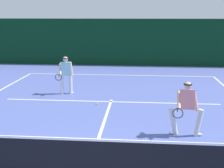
{
  "coord_description": "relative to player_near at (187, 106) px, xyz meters",
  "views": [
    {
      "loc": [
        1.13,
        -5.89,
        3.51
      ],
      "look_at": [
        0.15,
        5.01,
        1.0
      ],
      "focal_mm": 49.25,
      "sensor_mm": 36.0,
      "label": 1
    }
  ],
  "objects": [
    {
      "name": "player_far",
      "position": [
        -4.62,
        4.42,
        0.04
      ],
      "size": [
        0.67,
        0.9,
        1.68
      ],
      "rotation": [
        0.0,
        0.0,
        3.34
      ],
      "color": "silver",
      "rests_on": "ground_plane"
    },
    {
      "name": "court_line_service",
      "position": [
        -2.52,
        3.33,
        -0.89
      ],
      "size": [
        8.75,
        0.1,
        0.01
      ],
      "primitive_type": "cube",
      "color": "white",
      "rests_on": "ground_plane"
    },
    {
      "name": "tennis_ball",
      "position": [
        -3.04,
        2.91,
        -0.86
      ],
      "size": [
        0.07,
        0.07,
        0.07
      ],
      "primitive_type": "sphere",
      "color": "#D1E033",
      "rests_on": "ground_plane"
    },
    {
      "name": "back_fence_windscreen",
      "position": [
        -2.52,
        12.42,
        0.7
      ],
      "size": [
        21.91,
        0.12,
        3.18
      ],
      "primitive_type": "cube",
      "color": "black",
      "rests_on": "ground_plane"
    },
    {
      "name": "court_line_baseline_far",
      "position": [
        -2.52,
        8.91,
        -0.89
      ],
      "size": [
        10.74,
        0.1,
        0.01
      ],
      "primitive_type": "cube",
      "color": "white",
      "rests_on": "ground_plane"
    },
    {
      "name": "court_line_centre",
      "position": [
        -2.52,
        0.41,
        -0.89
      ],
      "size": [
        0.1,
        6.4,
        0.01
      ],
      "primitive_type": "cube",
      "color": "white",
      "rests_on": "ground_plane"
    },
    {
      "name": "tennis_net",
      "position": [
        -2.52,
        -2.79,
        -0.39
      ],
      "size": [
        11.76,
        0.09,
        1.09
      ],
      "color": "#1E4723",
      "rests_on": "ground_plane"
    },
    {
      "name": "player_near",
      "position": [
        0.0,
        0.0,
        0.0
      ],
      "size": [
        1.02,
        0.88,
        1.63
      ],
      "rotation": [
        0.0,
        0.0,
        3.08
      ],
      "color": "silver",
      "rests_on": "ground_plane"
    }
  ]
}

